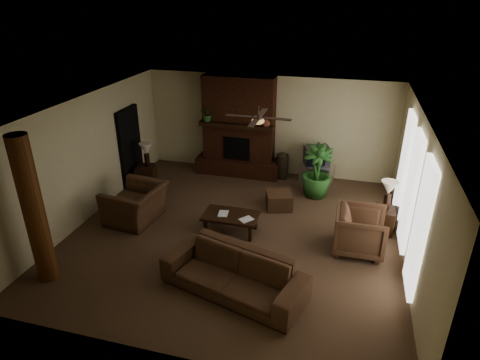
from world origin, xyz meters
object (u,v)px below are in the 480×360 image
(ottoman, at_px, (279,200))
(lamp_right, at_px, (389,190))
(floor_vase, at_px, (282,164))
(side_table_left, at_px, (146,175))
(log_column, at_px, (34,211))
(coffee_table, at_px, (231,217))
(floor_plant, at_px, (316,182))
(armchair_right, at_px, (360,229))
(armchair_left, at_px, (135,198))
(tv_stand, at_px, (317,173))
(lamp_left, at_px, (146,150))
(side_table_right, at_px, (384,220))
(sofa, at_px, (234,267))

(ottoman, distance_m, lamp_right, 2.59)
(floor_vase, relative_size, side_table_left, 1.40)
(log_column, distance_m, coffee_table, 3.87)
(floor_plant, bearing_deg, lamp_right, -39.05)
(armchair_right, distance_m, lamp_right, 1.20)
(log_column, distance_m, floor_plant, 6.55)
(side_table_left, bearing_deg, floor_vase, 21.94)
(lamp_right, bearing_deg, armchair_left, -169.67)
(coffee_table, xyz_separation_m, tv_stand, (1.57, 3.14, -0.12))
(floor_vase, height_order, side_table_left, floor_vase)
(ottoman, relative_size, floor_plant, 0.44)
(tv_stand, relative_size, side_table_left, 1.55)
(side_table_left, distance_m, lamp_left, 0.73)
(coffee_table, height_order, side_table_right, side_table_right)
(coffee_table, xyz_separation_m, floor_vase, (0.60, 3.14, 0.06))
(coffee_table, distance_m, tv_stand, 3.52)
(ottoman, distance_m, floor_plant, 1.21)
(armchair_left, xyz_separation_m, side_table_right, (5.51, 0.98, -0.28))
(side_table_right, bearing_deg, lamp_left, 172.16)
(armchair_left, relative_size, lamp_left, 1.97)
(ottoman, height_order, lamp_left, lamp_left)
(log_column, height_order, lamp_left, log_column)
(ottoman, height_order, side_table_right, side_table_right)
(side_table_left, bearing_deg, floor_plant, 6.76)
(coffee_table, height_order, side_table_left, side_table_left)
(sofa, relative_size, lamp_left, 3.94)
(ottoman, distance_m, side_table_left, 3.76)
(floor_plant, distance_m, side_table_left, 4.57)
(floor_plant, height_order, side_table_left, floor_plant)
(floor_vase, bearing_deg, sofa, -89.96)
(sofa, height_order, tv_stand, sofa)
(armchair_left, height_order, tv_stand, armchair_left)
(sofa, bearing_deg, armchair_left, 163.85)
(log_column, height_order, tv_stand, log_column)
(ottoman, xyz_separation_m, tv_stand, (0.74, 1.77, 0.05))
(side_table_right, bearing_deg, floor_vase, 140.08)
(tv_stand, distance_m, lamp_left, 4.70)
(log_column, relative_size, armchair_right, 2.78)
(ottoman, xyz_separation_m, side_table_left, (-3.74, 0.36, 0.08))
(floor_plant, distance_m, side_table_right, 2.12)
(armchair_right, bearing_deg, side_table_left, 72.76)
(sofa, bearing_deg, lamp_left, 149.77)
(floor_vase, bearing_deg, tv_stand, 0.00)
(log_column, xyz_separation_m, side_table_right, (6.10, 3.33, -1.12))
(armchair_left, distance_m, lamp_right, 5.62)
(side_table_left, bearing_deg, armchair_right, -17.13)
(floor_plant, bearing_deg, coffee_table, -125.66)
(side_table_left, relative_size, lamp_right, 0.85)
(armchair_right, relative_size, side_table_left, 1.83)
(armchair_right, relative_size, side_table_right, 1.83)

